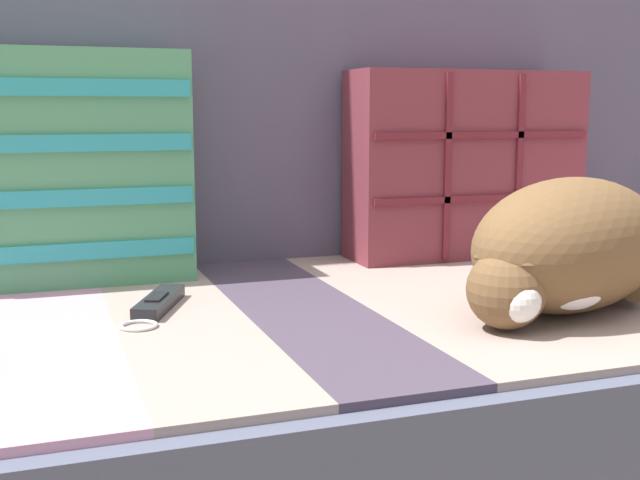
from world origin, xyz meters
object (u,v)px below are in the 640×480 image
at_px(throw_pillow_quilted, 465,165).
at_px(throw_pillow_striped, 42,168).
at_px(sleeping_cat, 567,249).
at_px(game_remote_far, 158,304).
at_px(couch, 446,411).

xyz_separation_m(throw_pillow_quilted, throw_pillow_striped, (-0.76, -0.00, 0.01)).
bearing_deg(throw_pillow_quilted, throw_pillow_striped, -179.96).
bearing_deg(sleeping_cat, game_remote_far, 159.36).
bearing_deg(throw_pillow_striped, couch, -21.99).
height_order(throw_pillow_striped, sleeping_cat, throw_pillow_striped).
bearing_deg(couch, throw_pillow_striped, 158.01).
height_order(couch, throw_pillow_striped, throw_pillow_striped).
distance_m(throw_pillow_striped, game_remote_far, 0.33).
bearing_deg(throw_pillow_quilted, couch, -123.64).
distance_m(couch, throw_pillow_striped, 0.75).
bearing_deg(sleeping_cat, throw_pillow_striped, 147.02).
height_order(couch, throw_pillow_quilted, throw_pillow_quilted).
xyz_separation_m(throw_pillow_striped, game_remote_far, (0.14, -0.24, -0.18)).
relative_size(sleeping_cat, game_remote_far, 2.05).
bearing_deg(throw_pillow_quilted, sleeping_cat, -101.39).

